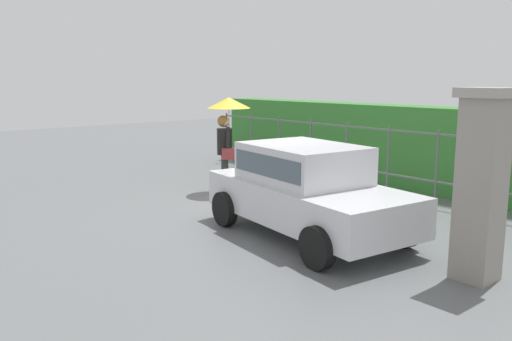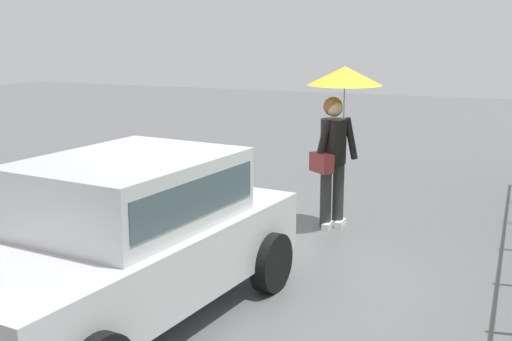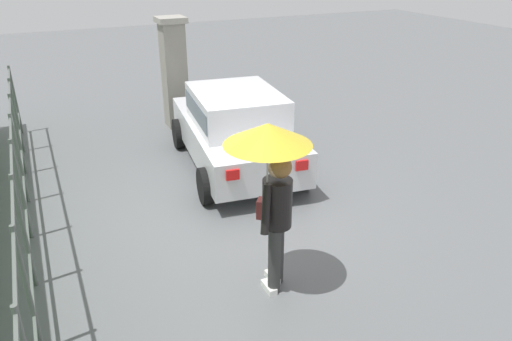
% 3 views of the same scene
% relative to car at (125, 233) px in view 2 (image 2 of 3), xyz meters
% --- Properties ---
extents(ground_plane, '(40.00, 40.00, 0.00)m').
position_rel_car_xyz_m(ground_plane, '(-1.39, 0.68, -0.80)').
color(ground_plane, slate).
extents(car, '(3.89, 2.23, 1.48)m').
position_rel_car_xyz_m(car, '(0.00, 0.00, 0.00)').
color(car, silver).
rests_on(car, ground).
extents(pedestrian, '(0.95, 0.95, 2.12)m').
position_rel_car_xyz_m(pedestrian, '(-3.44, 1.01, 0.77)').
color(pedestrian, '#333333').
rests_on(pedestrian, ground).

